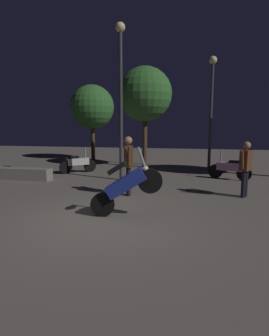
% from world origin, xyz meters
% --- Properties ---
extents(ground_plane, '(40.00, 40.00, 0.00)m').
position_xyz_m(ground_plane, '(0.00, 0.00, 0.00)').
color(ground_plane, '#605951').
extents(motorcycle_blue_foreground, '(1.66, 0.39, 1.63)m').
position_xyz_m(motorcycle_blue_foreground, '(0.48, 0.30, 0.74)').
color(motorcycle_blue_foreground, black).
rests_on(motorcycle_blue_foreground, ground_plane).
extents(motorcycle_white_parked_left, '(1.33, 1.15, 1.11)m').
position_xyz_m(motorcycle_white_parked_left, '(-3.00, 5.85, 0.44)').
color(motorcycle_white_parked_left, black).
rests_on(motorcycle_white_parked_left, ground_plane).
extents(motorcycle_pink_parked_right, '(1.59, 0.68, 1.11)m').
position_xyz_m(motorcycle_pink_parked_right, '(3.43, 5.54, 0.44)').
color(motorcycle_pink_parked_right, black).
rests_on(motorcycle_pink_parked_right, ground_plane).
extents(person_rider_beside, '(0.34, 0.66, 1.78)m').
position_xyz_m(person_rider_beside, '(0.10, 2.30, 1.07)').
color(person_rider_beside, black).
rests_on(person_rider_beside, ground_plane).
extents(person_bystander_far, '(0.45, 0.60, 1.64)m').
position_xyz_m(person_bystander_far, '(3.49, 2.75, 0.98)').
color(person_bystander_far, black).
rests_on(person_bystander_far, ground_plane).
extents(streetlamp_near, '(0.36, 0.36, 5.77)m').
position_xyz_m(streetlamp_near, '(-0.70, 4.62, 3.60)').
color(streetlamp_near, '#38383D').
rests_on(streetlamp_near, ground_plane).
extents(streetlamp_far, '(0.36, 0.36, 5.22)m').
position_xyz_m(streetlamp_far, '(2.79, 7.98, 3.29)').
color(streetlamp_far, '#38383D').
rests_on(streetlamp_far, ground_plane).
extents(tree_left_bg, '(2.66, 2.66, 4.95)m').
position_xyz_m(tree_left_bg, '(-0.37, 8.20, 3.60)').
color(tree_left_bg, '#4C331E').
rests_on(tree_left_bg, ground_plane).
extents(tree_center_bg, '(2.65, 2.65, 4.53)m').
position_xyz_m(tree_center_bg, '(-4.04, 10.78, 3.19)').
color(tree_center_bg, '#4C331E').
rests_on(tree_center_bg, ground_plane).
extents(planter_wall_low, '(3.04, 0.50, 0.45)m').
position_xyz_m(planter_wall_low, '(-4.88, 3.93, 0.23)').
color(planter_wall_low, gray).
rests_on(planter_wall_low, ground_plane).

